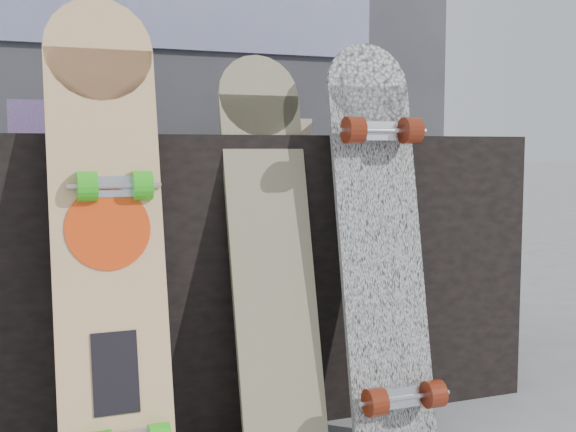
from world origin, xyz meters
name	(u,v)px	position (x,y,z in m)	size (l,w,h in m)	color
vendor_table	(245,267)	(0.00, 0.50, 0.40)	(1.60, 0.60, 0.80)	black
booth	(180,65)	(0.00, 1.35, 1.10)	(2.40, 0.22, 2.20)	#37363C
merch_box_purple	(41,119)	(-0.58, 0.61, 0.85)	(0.18, 0.12, 0.10)	#3B2F61
merch_box_small	(365,119)	(0.42, 0.51, 0.86)	(0.14, 0.14, 0.12)	#3B2F61
merch_box_flat	(275,128)	(0.15, 0.62, 0.83)	(0.22, 0.10, 0.06)	#D1B78C
longboard_geisha	(107,222)	(-0.46, 0.11, 0.60)	(0.26, 0.27, 1.13)	beige
longboard_celtic	(270,236)	(-0.04, 0.15, 0.54)	(0.22, 0.26, 1.02)	beige
longboard_cascadia	(382,235)	(0.24, 0.07, 0.54)	(0.24, 0.29, 1.05)	silver
skateboard_dark	(118,288)	(-0.44, 0.09, 0.44)	(0.20, 0.32, 0.87)	black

